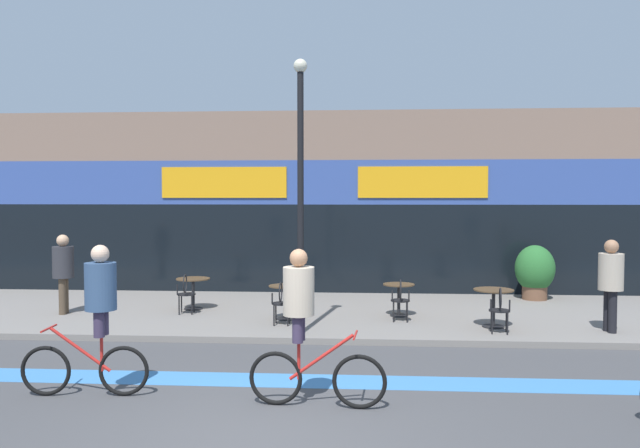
% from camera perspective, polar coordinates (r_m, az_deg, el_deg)
% --- Properties ---
extents(ground_plane, '(120.00, 120.00, 0.00)m').
position_cam_1_polar(ground_plane, '(7.46, -5.06, -19.01)').
color(ground_plane, '#424244').
extents(sidewalk_slab, '(40.00, 5.50, 0.12)m').
position_cam_1_polar(sidewalk_slab, '(14.40, -0.51, -8.19)').
color(sidewalk_slab, slate).
rests_on(sidewalk_slab, ground).
extents(storefront_facade, '(40.00, 4.06, 5.06)m').
position_cam_1_polar(storefront_facade, '(18.85, 0.59, 1.88)').
color(storefront_facade, '#7F6656').
rests_on(storefront_facade, ground).
extents(bike_lane_stripe, '(36.00, 0.70, 0.01)m').
position_cam_1_polar(bike_lane_stripe, '(9.56, -2.90, -14.09)').
color(bike_lane_stripe, '#3D7AB7').
rests_on(bike_lane_stripe, ground).
extents(bistro_table_0, '(0.78, 0.78, 0.72)m').
position_cam_1_polar(bistro_table_0, '(14.82, -11.52, -5.65)').
color(bistro_table_0, black).
rests_on(bistro_table_0, sidewalk_slab).
extents(bistro_table_1, '(0.69, 0.69, 0.73)m').
position_cam_1_polar(bistro_table_1, '(13.35, -3.22, -6.51)').
color(bistro_table_1, black).
rests_on(bistro_table_1, sidewalk_slab).
extents(bistro_table_2, '(0.69, 0.69, 0.71)m').
position_cam_1_polar(bistro_table_2, '(13.81, 7.22, -6.29)').
color(bistro_table_2, black).
rests_on(bistro_table_2, sidewalk_slab).
extents(bistro_table_3, '(0.79, 0.79, 0.76)m').
position_cam_1_polar(bistro_table_3, '(13.03, 15.58, -6.69)').
color(bistro_table_3, black).
rests_on(bistro_table_3, sidewalk_slab).
extents(cafe_chair_0_near, '(0.44, 0.59, 0.90)m').
position_cam_1_polar(cafe_chair_0_near, '(14.22, -12.17, -6.02)').
color(cafe_chair_0_near, black).
rests_on(cafe_chair_0_near, sidewalk_slab).
extents(cafe_chair_1_near, '(0.40, 0.57, 0.90)m').
position_cam_1_polar(cafe_chair_1_near, '(12.74, -3.57, -6.96)').
color(cafe_chair_1_near, black).
rests_on(cafe_chair_1_near, sidewalk_slab).
extents(cafe_chair_2_near, '(0.41, 0.58, 0.90)m').
position_cam_1_polar(cafe_chair_2_near, '(13.19, 7.36, -6.65)').
color(cafe_chair_2_near, black).
rests_on(cafe_chair_2_near, sidewalk_slab).
extents(cafe_chair_3_near, '(0.45, 0.60, 0.90)m').
position_cam_1_polar(cafe_chair_3_near, '(12.43, 16.12, -7.30)').
color(cafe_chair_3_near, black).
rests_on(cafe_chair_3_near, sidewalk_slab).
extents(planter_pot, '(0.98, 0.98, 1.38)m').
position_cam_1_polar(planter_pot, '(16.77, 19.05, -4.09)').
color(planter_pot, brown).
rests_on(planter_pot, sidewalk_slab).
extents(lamp_post, '(0.26, 0.26, 5.20)m').
position_cam_1_polar(lamp_post, '(11.83, -1.79, 4.39)').
color(lamp_post, black).
rests_on(lamp_post, sidewalk_slab).
extents(cyclist_0, '(1.77, 0.51, 2.08)m').
position_cam_1_polar(cyclist_0, '(9.11, -19.79, -7.42)').
color(cyclist_0, black).
rests_on(cyclist_0, ground).
extents(cyclist_2, '(1.81, 0.51, 2.06)m').
position_cam_1_polar(cyclist_2, '(8.18, -1.42, -8.70)').
color(cyclist_2, black).
rests_on(cyclist_2, ground).
extents(pedestrian_near_end, '(0.51, 0.51, 1.79)m').
position_cam_1_polar(pedestrian_near_end, '(13.28, 25.05, -4.44)').
color(pedestrian_near_end, black).
rests_on(pedestrian_near_end, sidewalk_slab).
extents(pedestrian_far_end, '(0.53, 0.53, 1.77)m').
position_cam_1_polar(pedestrian_far_end, '(15.03, -22.43, -3.64)').
color(pedestrian_far_end, '#4C3D2D').
rests_on(pedestrian_far_end, sidewalk_slab).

